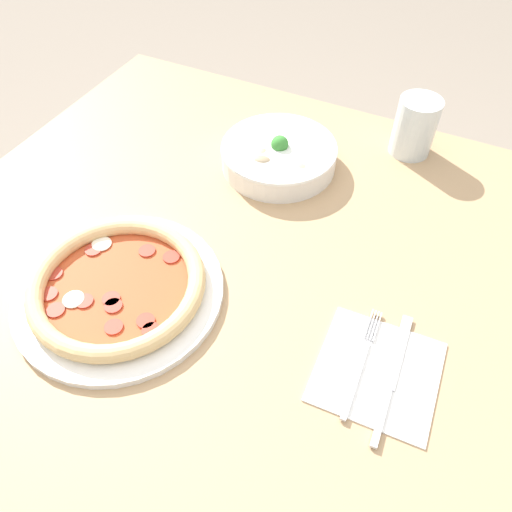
# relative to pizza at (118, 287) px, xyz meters

# --- Properties ---
(ground_plane) EXTENTS (8.00, 8.00, 0.00)m
(ground_plane) POSITION_rel_pizza_xyz_m (0.14, 0.11, -0.75)
(ground_plane) COLOR gray
(dining_table) EXTENTS (1.07, 1.03, 0.73)m
(dining_table) POSITION_rel_pizza_xyz_m (0.14, 0.11, -0.12)
(dining_table) COLOR tan
(dining_table) RESTS_ON ground_plane
(pizza) EXTENTS (0.31, 0.31, 0.04)m
(pizza) POSITION_rel_pizza_xyz_m (0.00, 0.00, 0.00)
(pizza) COLOR white
(pizza) RESTS_ON dining_table
(bowl) EXTENTS (0.21, 0.21, 0.07)m
(bowl) POSITION_rel_pizza_xyz_m (0.09, 0.38, 0.01)
(bowl) COLOR white
(bowl) RESTS_ON dining_table
(napkin) EXTENTS (0.16, 0.16, 0.00)m
(napkin) POSITION_rel_pizza_xyz_m (0.38, 0.04, -0.02)
(napkin) COLOR white
(napkin) RESTS_ON dining_table
(fork) EXTENTS (0.02, 0.17, 0.00)m
(fork) POSITION_rel_pizza_xyz_m (0.36, 0.04, -0.01)
(fork) COLOR silver
(fork) RESTS_ON napkin
(knife) EXTENTS (0.02, 0.20, 0.01)m
(knife) POSITION_rel_pizza_xyz_m (0.40, 0.04, -0.01)
(knife) COLOR silver
(knife) RESTS_ON napkin
(glass) EXTENTS (0.08, 0.08, 0.11)m
(glass) POSITION_rel_pizza_xyz_m (0.30, 0.53, 0.04)
(glass) COLOR silver
(glass) RESTS_ON dining_table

